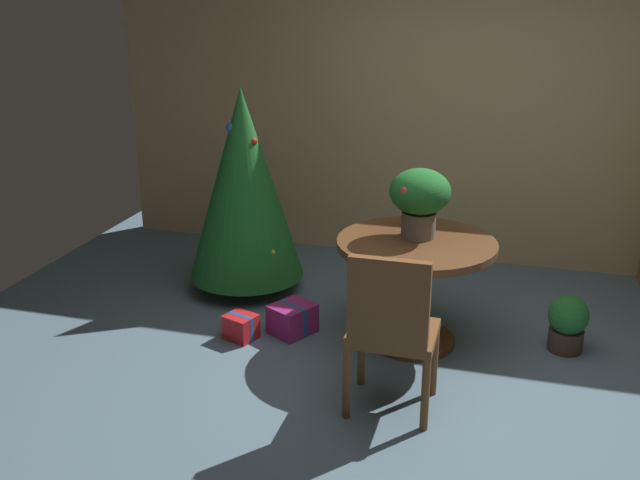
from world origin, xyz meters
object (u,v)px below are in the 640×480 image
at_px(round_dining_table, 415,271).
at_px(potted_plant, 568,322).
at_px(flower_vase, 420,196).
at_px(gift_box_purple, 293,319).
at_px(gift_box_red, 241,327).
at_px(wooden_chair_near, 391,326).
at_px(holiday_tree, 244,184).

distance_m(round_dining_table, potted_plant, 1.02).
xyz_separation_m(flower_vase, gift_box_purple, (-0.79, -0.16, -0.87)).
bearing_deg(gift_box_red, round_dining_table, 13.15).
distance_m(round_dining_table, gift_box_purple, 0.89).
distance_m(wooden_chair_near, potted_plant, 1.44).
height_order(round_dining_table, gift_box_purple, round_dining_table).
relative_size(wooden_chair_near, gift_box_red, 3.91).
distance_m(holiday_tree, gift_box_purple, 1.11).
xyz_separation_m(holiday_tree, gift_box_purple, (0.56, -0.62, -0.73)).
bearing_deg(gift_box_purple, round_dining_table, 6.04).
bearing_deg(gift_box_purple, holiday_tree, 132.36).
xyz_separation_m(round_dining_table, wooden_chair_near, (0.00, -0.86, 0.02)).
distance_m(flower_vase, wooden_chair_near, 1.03).
bearing_deg(flower_vase, gift_box_purple, -168.70).
bearing_deg(gift_box_purple, potted_plant, 7.90).
xyz_separation_m(flower_vase, wooden_chair_near, (0.01, -0.93, -0.45)).
height_order(flower_vase, gift_box_purple, flower_vase).
xyz_separation_m(holiday_tree, potted_plant, (2.32, -0.38, -0.63)).
relative_size(flower_vase, wooden_chair_near, 0.47).
bearing_deg(round_dining_table, wooden_chair_near, -90.00).
bearing_deg(potted_plant, gift_box_purple, -172.10).
distance_m(round_dining_table, holiday_tree, 1.50).
distance_m(wooden_chair_near, gift_box_red, 1.33).
distance_m(round_dining_table, wooden_chair_near, 0.86).
xyz_separation_m(wooden_chair_near, potted_plant, (0.96, 1.02, -0.33)).
relative_size(flower_vase, gift_box_red, 1.83).
bearing_deg(gift_box_red, gift_box_purple, 29.63).
bearing_deg(round_dining_table, potted_plant, 9.44).
xyz_separation_m(round_dining_table, gift_box_purple, (-0.79, -0.08, -0.40)).
height_order(flower_vase, potted_plant, flower_vase).
height_order(holiday_tree, gift_box_purple, holiday_tree).
height_order(round_dining_table, holiday_tree, holiday_tree).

